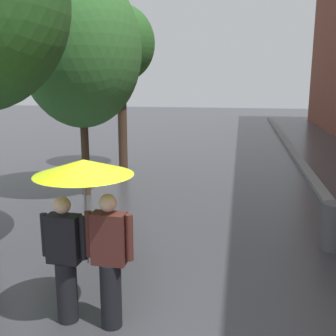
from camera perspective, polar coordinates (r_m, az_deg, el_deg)
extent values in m
cube|color=slate|center=(14.34, 18.76, 0.02)|extent=(0.30, 36.00, 0.12)
cylinder|color=#473323|center=(10.66, -11.61, 2.17)|extent=(0.20, 0.20, 2.25)
ellipsoid|color=#387533|center=(10.52, -12.24, 16.02)|extent=(3.00, 3.00, 3.82)
cylinder|color=#473323|center=(13.65, -6.47, 6.54)|extent=(0.30, 0.30, 3.19)
ellipsoid|color=#2D6628|center=(13.63, -6.74, 17.10)|extent=(2.22, 2.22, 2.44)
cylinder|color=black|center=(5.40, -14.09, -16.52)|extent=(0.26, 0.26, 0.80)
cube|color=black|center=(5.10, -14.50, -9.64)|extent=(0.41, 0.23, 0.60)
sphere|color=beige|center=(4.96, -14.77, -5.10)|extent=(0.21, 0.21, 0.21)
cylinder|color=black|center=(5.20, -17.02, -9.01)|extent=(0.09, 0.09, 0.54)
cylinder|color=black|center=(4.99, -11.91, -9.65)|extent=(0.09, 0.09, 0.54)
cylinder|color=black|center=(5.18, -8.06, -17.31)|extent=(0.26, 0.26, 0.83)
cube|color=#4C231E|center=(4.86, -8.32, -9.82)|extent=(0.41, 0.23, 0.63)
sphere|color=beige|center=(4.71, -8.49, -4.89)|extent=(0.21, 0.21, 0.21)
cylinder|color=#4C231E|center=(4.94, -11.09, -9.17)|extent=(0.09, 0.09, 0.56)
cylinder|color=#4C231E|center=(4.77, -5.48, -9.77)|extent=(0.09, 0.09, 0.56)
cylinder|color=#9E9EA3|center=(4.91, -11.52, -7.08)|extent=(0.02, 0.02, 1.12)
cone|color=#BCE019|center=(4.74, -11.84, 0.11)|extent=(1.16, 1.16, 0.18)
cylinder|color=#4C4C51|center=(7.80, 22.40, -7.66)|extent=(0.44, 0.44, 0.85)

